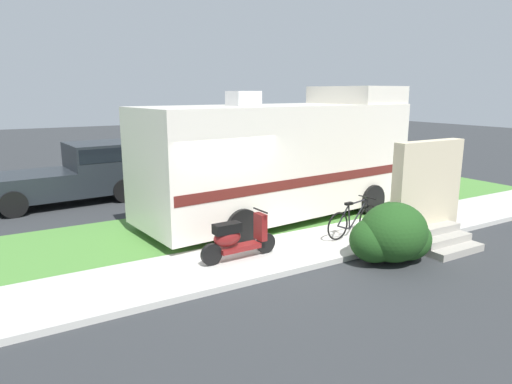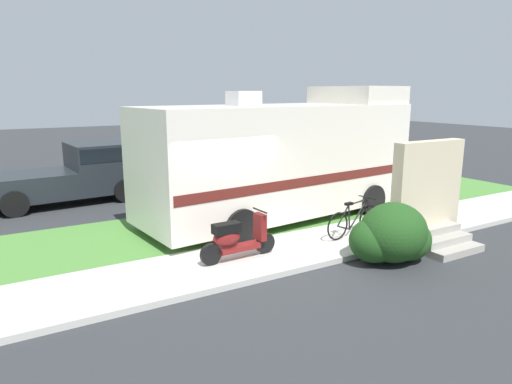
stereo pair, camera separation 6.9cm
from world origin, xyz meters
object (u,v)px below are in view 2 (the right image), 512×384
object	(u,v)px
motorhome_rv	(282,157)
bottle_green	(385,230)
pickup_truck_near	(82,171)
scooter	(236,238)
bicycle	(354,220)
bottle_spare	(439,221)

from	to	relation	value
motorhome_rv	bottle_green	size ratio (longest dim) A/B	26.84
pickup_truck_near	bottle_green	world-z (taller)	pickup_truck_near
pickup_truck_near	bottle_green	xyz separation A→B (m)	(5.43, -7.91, -0.74)
scooter	bicycle	xyz separation A→B (m)	(3.14, -0.04, -0.08)
scooter	bottle_spare	distance (m)	5.63
motorhome_rv	bottle_spare	xyz separation A→B (m)	(2.86, -2.94, -1.49)
motorhome_rv	bottle_spare	bearing A→B (deg)	-45.77
scooter	pickup_truck_near	distance (m)	7.70
pickup_truck_near	bottle_green	size ratio (longest dim) A/B	18.44
pickup_truck_near	motorhome_rv	bearing A→B (deg)	-49.59
scooter	bottle_green	bearing A→B (deg)	-5.87
motorhome_rv	pickup_truck_near	world-z (taller)	motorhome_rv
motorhome_rv	bicycle	size ratio (longest dim) A/B	4.55
bicycle	pickup_truck_near	distance (m)	8.94
motorhome_rv	bottle_spare	distance (m)	4.37
motorhome_rv	scooter	world-z (taller)	motorhome_rv
bicycle	bottle_green	xyz separation A→B (m)	(0.67, -0.36, -0.25)
bottle_green	bicycle	bearing A→B (deg)	152.21
motorhome_rv	pickup_truck_near	xyz separation A→B (m)	(-4.35, 5.11, -0.75)
pickup_truck_near	bottle_spare	world-z (taller)	pickup_truck_near
pickup_truck_near	bottle_spare	xyz separation A→B (m)	(7.21, -8.05, -0.75)
pickup_truck_near	bicycle	bearing A→B (deg)	-57.80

